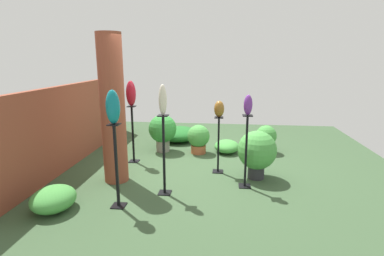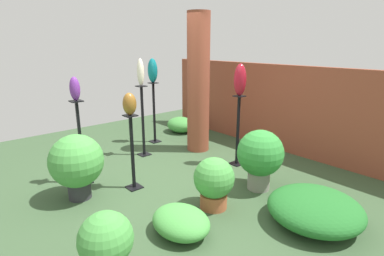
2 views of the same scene
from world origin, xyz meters
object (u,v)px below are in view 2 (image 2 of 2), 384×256
object	(u,v)px
potted_plant_mid_left	(260,155)
potted_plant_near_pillar	(77,162)
art_vase_bronze	(130,104)
art_vase_ruby	(240,80)
art_vase_teal	(153,71)
art_vase_violet	(75,89)
pedestal_ruby	(238,134)
brick_pillar	(198,84)
art_vase_ivory	(141,72)
pedestal_violet	(81,147)
pedestal_teal	(154,115)
pedestal_bronze	(133,156)
potted_plant_front_left	(106,243)
potted_plant_mid_right	(214,181)
pedestal_ivory	(143,124)

from	to	relation	value
potted_plant_mid_left	potted_plant_near_pillar	world-z (taller)	potted_plant_near_pillar
art_vase_bronze	art_vase_ruby	distance (m)	1.83
art_vase_teal	art_vase_violet	world-z (taller)	art_vase_teal
potted_plant_mid_left	pedestal_ruby	bearing A→B (deg)	150.01
brick_pillar	art_vase_ivory	size ratio (longest dim) A/B	5.44
pedestal_ruby	art_vase_ruby	size ratio (longest dim) A/B	2.33
art_vase_violet	pedestal_violet	bearing A→B (deg)	0.00
pedestal_teal	pedestal_bronze	world-z (taller)	pedestal_teal
pedestal_teal	pedestal_violet	world-z (taller)	pedestal_teal
potted_plant_near_pillar	potted_plant_front_left	size ratio (longest dim) A/B	1.38
pedestal_ruby	potted_plant_mid_right	bearing A→B (deg)	-60.67
pedestal_ivory	art_vase_violet	bearing A→B (deg)	-72.75
pedestal_teal	art_vase_ivory	xyz separation A→B (m)	(0.50, -0.59, 0.95)
potted_plant_near_pillar	art_vase_violet	bearing A→B (deg)	150.98
art_vase_bronze	art_vase_ivory	xyz separation A→B (m)	(-1.03, 0.83, 0.30)
art_vase_ruby	art_vase_bronze	bearing A→B (deg)	-102.51
pedestal_violet	pedestal_ivory	world-z (taller)	pedestal_ivory
art_vase_bronze	potted_plant_mid_right	xyz separation A→B (m)	(1.12, 0.48, -0.86)
pedestal_teal	art_vase_ivory	bearing A→B (deg)	-49.43
art_vase_ivory	pedestal_ruby	bearing A→B (deg)	33.58
pedestal_teal	pedestal_ivory	distance (m)	0.77
pedestal_teal	potted_plant_near_pillar	size ratio (longest dim) A/B	1.42
art_vase_ruby	potted_plant_near_pillar	distance (m)	2.71
art_vase_ivory	art_vase_ruby	bearing A→B (deg)	33.58
art_vase_ruby	potted_plant_mid_left	world-z (taller)	art_vase_ruby
art_vase_bronze	potted_plant_mid_left	world-z (taller)	art_vase_bronze
art_vase_bronze	potted_plant_mid_right	world-z (taller)	art_vase_bronze
pedestal_violet	art_vase_bronze	xyz separation A→B (m)	(0.63, 0.47, 0.65)
potted_plant_near_pillar	potted_plant_mid_right	bearing A→B (deg)	40.90
pedestal_violet	potted_plant_near_pillar	size ratio (longest dim) A/B	1.41
pedestal_violet	potted_plant_mid_right	size ratio (longest dim) A/B	1.88
brick_pillar	potted_plant_mid_right	bearing A→B (deg)	-37.26
pedestal_ivory	art_vase_bronze	xyz separation A→B (m)	(1.03, -0.83, 0.63)
pedestal_bronze	pedestal_violet	xyz separation A→B (m)	(-0.63, -0.47, 0.08)
art_vase_ivory	pedestal_ivory	bearing A→B (deg)	-14.04
art_vase_ivory	art_vase_violet	bearing A→B (deg)	-72.75
pedestal_ruby	potted_plant_near_pillar	size ratio (longest dim) A/B	1.35
art_vase_teal	art_vase_ivory	size ratio (longest dim) A/B	1.01
brick_pillar	potted_plant_mid_right	size ratio (longest dim) A/B	3.87
pedestal_violet	brick_pillar	bearing A→B (deg)	89.26
potted_plant_mid_right	potted_plant_front_left	distance (m)	1.55
pedestal_ivory	potted_plant_front_left	xyz separation A→B (m)	(2.38, -1.89, -0.24)
pedestal_ivory	art_vase_ivory	world-z (taller)	art_vase_ivory
pedestal_teal	potted_plant_mid_right	distance (m)	2.83
art_vase_violet	art_vase_ivory	world-z (taller)	art_vase_ivory
pedestal_ruby	pedestal_violet	xyz separation A→B (m)	(-1.02, -2.25, 0.03)
art_vase_bronze	art_vase_violet	distance (m)	0.80
art_vase_teal	potted_plant_near_pillar	bearing A→B (deg)	-58.18
pedestal_bronze	brick_pillar	bearing A→B (deg)	108.53
art_vase_bronze	art_vase_violet	bearing A→B (deg)	-143.17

